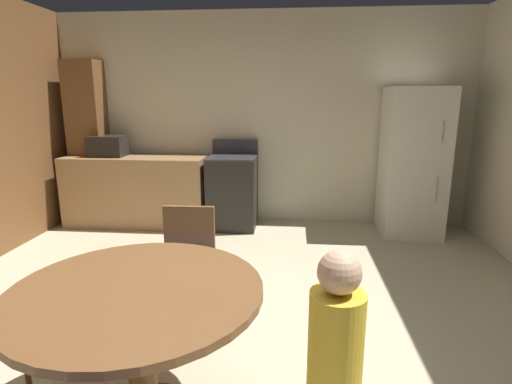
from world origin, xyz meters
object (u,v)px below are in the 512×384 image
at_px(oven_range, 233,191).
at_px(microwave, 108,146).
at_px(person_child, 334,371).
at_px(chair_north, 187,259).
at_px(dining_table, 139,317).
at_px(refrigerator, 413,163).

distance_m(oven_range, microwave, 1.70).
relative_size(oven_range, person_child, 1.01).
bearing_deg(person_child, chair_north, -35.93).
bearing_deg(microwave, dining_table, -63.49).
distance_m(microwave, dining_table, 3.66).
distance_m(microwave, chair_north, 2.85).
height_order(chair_north, person_child, person_child).
xyz_separation_m(chair_north, person_child, (0.93, -1.24, 0.08)).
height_order(microwave, chair_north, microwave).
bearing_deg(oven_range, person_child, -75.23).
relative_size(microwave, person_child, 0.40).
height_order(refrigerator, dining_table, refrigerator).
height_order(dining_table, chair_north, chair_north).
relative_size(microwave, chair_north, 0.51).
bearing_deg(person_child, refrigerator, -92.63).
bearing_deg(microwave, person_child, -54.33).
bearing_deg(person_child, oven_range, -58.07).
relative_size(dining_table, person_child, 1.12).
xyz_separation_m(oven_range, person_child, (0.93, -3.54, 0.11)).
relative_size(refrigerator, dining_table, 1.44).
bearing_deg(chair_north, microwave, -145.96).
height_order(oven_range, refrigerator, refrigerator).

